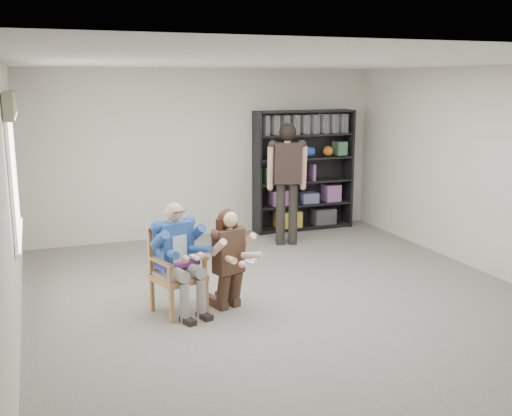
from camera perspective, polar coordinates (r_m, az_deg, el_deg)
name	(u,v)px	position (r m, az deg, el deg)	size (l,w,h in m)	color
room_shell	(291,187)	(6.88, 3.31, 2.00)	(6.00, 7.00, 2.80)	silver
floor	(289,302)	(7.25, 3.18, -8.95)	(6.00, 7.00, 0.01)	#605E58
window_left	(15,168)	(7.26, -22.00, 3.52)	(0.16, 2.00, 1.75)	white
armchair	(178,270)	(6.86, -7.42, -5.92)	(0.57, 0.55, 0.99)	#A57841
seated_man	(178,258)	(6.81, -7.45, -4.74)	(0.55, 0.77, 1.28)	navy
kneeling_woman	(230,260)	(6.87, -2.48, -4.99)	(0.49, 0.79, 1.17)	#3E291C
bookshelf	(304,171)	(10.58, 4.57, 3.57)	(1.80, 0.38, 2.10)	black
standing_man	(287,185)	(9.53, 2.98, 2.16)	(0.60, 0.33, 1.94)	black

